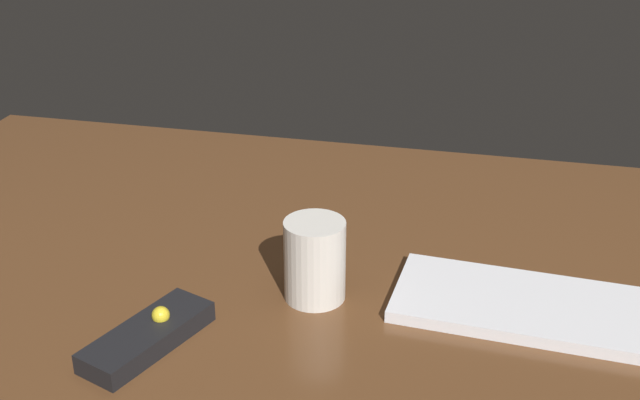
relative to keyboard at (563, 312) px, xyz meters
The scene contains 4 objects.
desk 28.64cm from the keyboard, behind, with size 140.00×84.00×2.00cm, color brown.
keyboard is the anchor object (origin of this frame).
media_remote 45.94cm from the keyboard, 160.36° to the right, with size 10.67×16.48×3.62cm.
coffee_mug 28.48cm from the keyboard, behind, with size 7.14×7.14×9.79cm, color silver.
Camera 1 is at (19.12, -86.83, 54.03)cm, focal length 46.30 mm.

